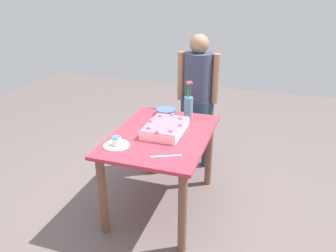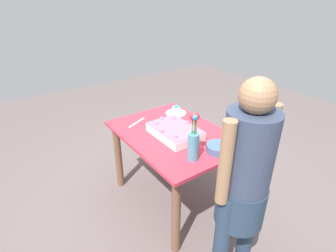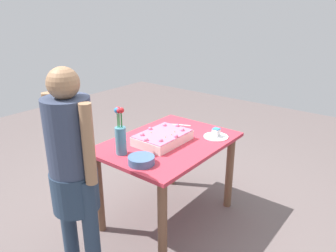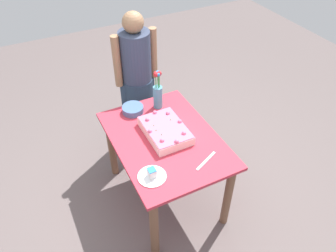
% 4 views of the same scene
% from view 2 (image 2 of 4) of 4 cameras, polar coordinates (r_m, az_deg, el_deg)
% --- Properties ---
extents(ground_plane, '(8.00, 8.00, 0.00)m').
position_cam_2_polar(ground_plane, '(2.77, 1.11, -15.30)').
color(ground_plane, '#645756').
extents(dining_table, '(1.14, 0.83, 0.75)m').
position_cam_2_polar(dining_table, '(2.40, 1.24, -4.44)').
color(dining_table, '#C03142').
rests_on(dining_table, ground_plane).
extents(sheet_cake, '(0.45, 0.32, 0.11)m').
position_cam_2_polar(sheet_cake, '(2.27, 1.50, -1.14)').
color(sheet_cake, '#FEDDD2').
rests_on(sheet_cake, dining_table).
extents(serving_plate_with_slice, '(0.21, 0.21, 0.08)m').
position_cam_2_polar(serving_plate_with_slice, '(2.70, 1.73, 3.15)').
color(serving_plate_with_slice, white).
rests_on(serving_plate_with_slice, dining_table).
extents(cake_knife, '(0.12, 0.23, 0.00)m').
position_cam_2_polar(cake_knife, '(2.53, -6.78, 0.77)').
color(cake_knife, silver).
rests_on(cake_knife, dining_table).
extents(flower_vase, '(0.08, 0.08, 0.37)m').
position_cam_2_polar(flower_vase, '(1.91, 5.55, -3.45)').
color(flower_vase, teal).
rests_on(flower_vase, dining_table).
extents(fruit_bowl, '(0.19, 0.19, 0.06)m').
position_cam_2_polar(fruit_bowl, '(2.09, 10.93, -4.74)').
color(fruit_bowl, '#476692').
rests_on(fruit_bowl, dining_table).
extents(person_standing, '(0.31, 0.45, 1.49)m').
position_cam_2_polar(person_standing, '(1.69, 16.23, -10.97)').
color(person_standing, '#27394F').
rests_on(person_standing, ground_plane).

